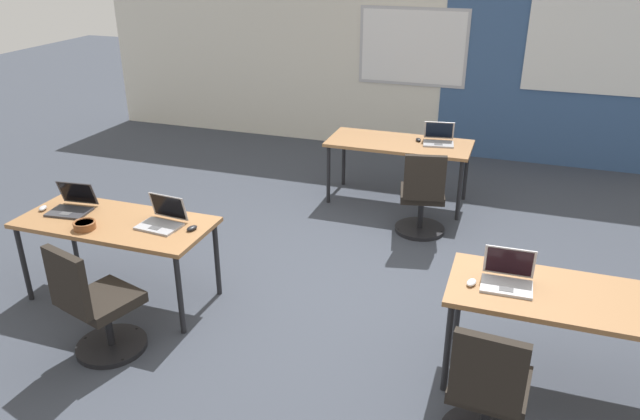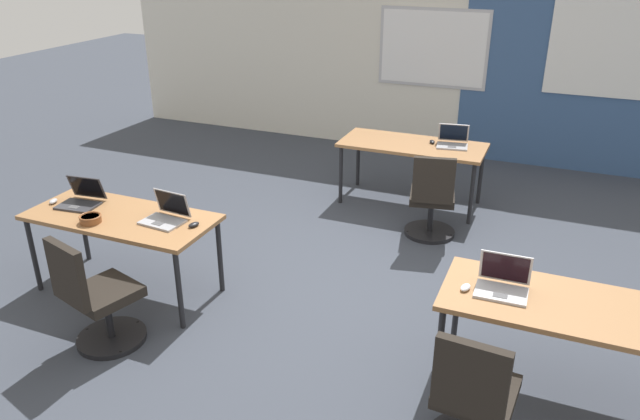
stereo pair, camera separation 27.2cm
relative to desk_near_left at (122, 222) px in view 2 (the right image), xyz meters
name	(u,v)px [view 2 (the right image)]	position (x,y,z in m)	size (l,w,h in m)	color
ground_plane	(342,297)	(1.75, 0.60, -0.66)	(24.00, 24.00, 0.00)	#383D47
back_wall_assembly	(458,52)	(1.80, 4.80, 0.75)	(10.00, 0.27, 2.80)	silver
desk_near_left	(122,222)	(0.00, 0.00, 0.00)	(1.60, 0.70, 0.72)	olive
desk_near_right	(570,313)	(3.50, 0.00, 0.00)	(1.60, 0.70, 0.72)	olive
desk_far_center	(412,149)	(1.75, 2.80, 0.00)	(1.60, 0.70, 0.72)	olive
laptop_near_left_end	(81,199)	(-0.46, 0.05, 0.11)	(0.36, 0.34, 0.23)	#333338
mouse_near_left_end	(53,201)	(-0.70, -0.02, 0.08)	(0.09, 0.11, 0.03)	#B2B2B7
laptop_near_right_inner	(503,284)	(3.07, 0.00, 0.11)	(0.34, 0.27, 0.24)	#B7B7BC
mouse_near_right_inner	(465,287)	(2.85, -0.08, 0.08)	(0.08, 0.11, 0.03)	silver
chair_near_right_inner	(473,405)	(3.05, -0.75, -0.28)	(0.52, 0.55, 0.92)	black
laptop_near_left_inner	(166,215)	(0.42, 0.05, 0.11)	(0.35, 0.31, 0.23)	#9E9EA3
mouse_near_left_inner	(194,225)	(0.68, 0.05, 0.08)	(0.08, 0.11, 0.03)	black
chair_near_left_inner	(97,302)	(0.31, -0.72, -0.28)	(0.55, 0.60, 0.92)	black
laptop_far_right	(453,141)	(2.17, 2.90, 0.11)	(0.37, 0.35, 0.23)	#9E9EA3
mouse_far_right	(432,142)	(1.95, 2.90, 0.08)	(0.09, 0.11, 0.03)	black
chair_far_right	(432,203)	(2.17, 2.02, -0.28)	(0.52, 0.57, 0.92)	black
snack_bowl	(90,218)	(-0.13, -0.20, 0.10)	(0.18, 0.18, 0.06)	brown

